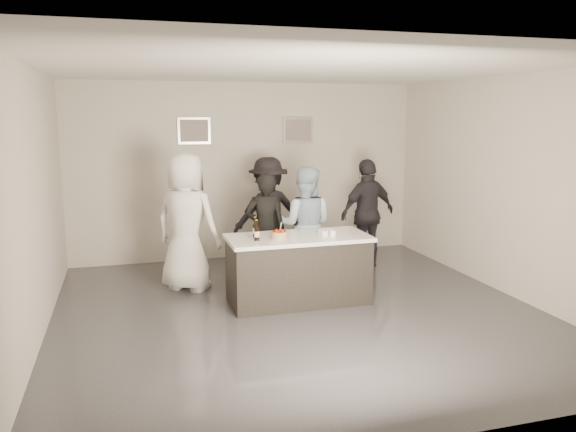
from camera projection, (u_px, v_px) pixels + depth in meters
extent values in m
plane|color=#3D3D42|center=(299.00, 312.00, 7.11)|extent=(6.00, 6.00, 0.00)
plane|color=white|center=(300.00, 68.00, 6.57)|extent=(6.00, 6.00, 0.00)
cube|color=beige|center=(248.00, 171.00, 9.67)|extent=(6.00, 0.04, 3.00)
cube|color=beige|center=(425.00, 252.00, 4.00)|extent=(6.00, 0.04, 3.00)
cube|color=beige|center=(33.00, 206.00, 6.01)|extent=(0.04, 6.00, 3.00)
cube|color=beige|center=(509.00, 186.00, 7.66)|extent=(0.04, 6.00, 3.00)
cube|color=#B2B2B7|center=(194.00, 131.00, 9.27)|extent=(0.54, 0.04, 0.44)
cube|color=#B2B2B7|center=(298.00, 130.00, 9.77)|extent=(0.54, 0.04, 0.44)
cube|color=white|center=(298.00, 269.00, 7.42)|extent=(1.86, 0.86, 0.90)
cylinder|color=orange|center=(279.00, 236.00, 7.18)|extent=(0.21, 0.21, 0.08)
cylinder|color=black|center=(255.00, 227.00, 7.25)|extent=(0.07, 0.07, 0.26)
cylinder|color=black|center=(257.00, 231.00, 7.04)|extent=(0.07, 0.07, 0.26)
cube|color=orange|center=(327.00, 232.00, 7.37)|extent=(0.19, 0.19, 0.08)
cube|color=pink|center=(279.00, 241.00, 7.00)|extent=(0.24, 0.08, 0.01)
imported|color=black|center=(265.00, 229.00, 8.13)|extent=(0.63, 0.44, 1.65)
imported|color=#AFC8E5|center=(305.00, 225.00, 8.25)|extent=(1.03, 0.94, 1.72)
imported|color=white|center=(187.00, 222.00, 7.87)|extent=(1.14, 1.06, 1.95)
imported|color=#252329|center=(368.00, 213.00, 9.11)|extent=(1.11, 0.69, 1.77)
imported|color=black|center=(268.00, 213.00, 9.10)|extent=(1.24, 0.82, 1.79)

